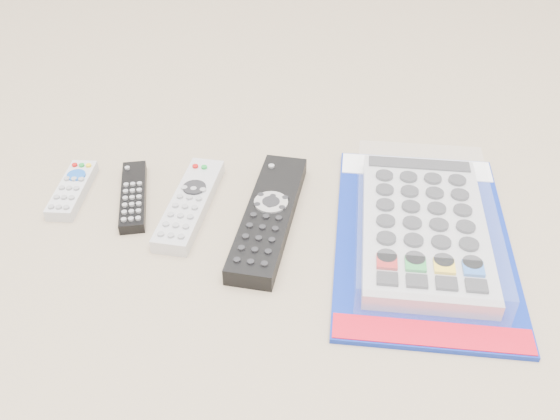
{
  "coord_description": "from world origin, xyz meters",
  "views": [
    {
      "loc": [
        0.06,
        -0.65,
        0.56
      ],
      "look_at": [
        0.06,
        0.02,
        0.01
      ],
      "focal_mm": 40.0,
      "sensor_mm": 36.0,
      "label": 1
    }
  ],
  "objects_px": {
    "remote_large_black": "(269,216)",
    "remote_slim_black": "(133,196)",
    "jumbo_remote_packaged": "(424,225)",
    "remote_small_grey": "(72,189)",
    "remote_silver_dvd": "(190,204)"
  },
  "relations": [
    {
      "from": "remote_slim_black",
      "to": "jumbo_remote_packaged",
      "type": "height_order",
      "value": "jumbo_remote_packaged"
    },
    {
      "from": "remote_small_grey",
      "to": "jumbo_remote_packaged",
      "type": "height_order",
      "value": "jumbo_remote_packaged"
    },
    {
      "from": "remote_small_grey",
      "to": "jumbo_remote_packaged",
      "type": "xyz_separation_m",
      "value": [
        0.5,
        -0.1,
        0.01
      ]
    },
    {
      "from": "remote_slim_black",
      "to": "remote_large_black",
      "type": "height_order",
      "value": "remote_large_black"
    },
    {
      "from": "remote_silver_dvd",
      "to": "jumbo_remote_packaged",
      "type": "xyz_separation_m",
      "value": [
        0.32,
        -0.06,
        0.01
      ]
    },
    {
      "from": "remote_silver_dvd",
      "to": "jumbo_remote_packaged",
      "type": "bearing_deg",
      "value": -0.24
    },
    {
      "from": "remote_large_black",
      "to": "remote_slim_black",
      "type": "bearing_deg",
      "value": 176.48
    },
    {
      "from": "remote_small_grey",
      "to": "remote_large_black",
      "type": "distance_m",
      "value": 0.3
    },
    {
      "from": "remote_slim_black",
      "to": "remote_silver_dvd",
      "type": "xyz_separation_m",
      "value": [
        0.08,
        -0.02,
        0.0
      ]
    },
    {
      "from": "remote_small_grey",
      "to": "jumbo_remote_packaged",
      "type": "distance_m",
      "value": 0.5
    },
    {
      "from": "remote_small_grey",
      "to": "remote_silver_dvd",
      "type": "distance_m",
      "value": 0.18
    },
    {
      "from": "remote_small_grey",
      "to": "remote_slim_black",
      "type": "bearing_deg",
      "value": -5.26
    },
    {
      "from": "jumbo_remote_packaged",
      "to": "remote_small_grey",
      "type": "bearing_deg",
      "value": 175.57
    },
    {
      "from": "remote_large_black",
      "to": "jumbo_remote_packaged",
      "type": "xyz_separation_m",
      "value": [
        0.21,
        -0.03,
        0.01
      ]
    },
    {
      "from": "remote_slim_black",
      "to": "remote_large_black",
      "type": "relative_size",
      "value": 0.59
    }
  ]
}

